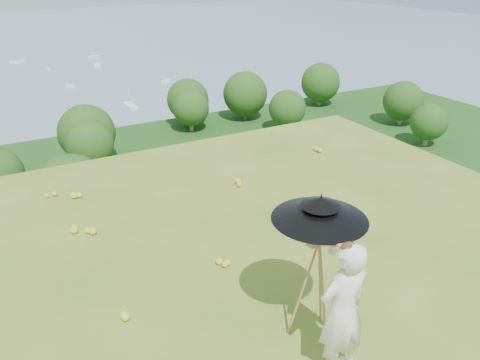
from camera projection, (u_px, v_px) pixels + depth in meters
ground at (257, 340)px, 5.88m from camera, size 14.00×14.00×0.00m
forest_slope at (72, 335)px, 46.00m from camera, size 140.00×56.00×22.00m
shoreline_tier at (33, 219)px, 80.74m from camera, size 170.00×28.00×8.00m
slope_trees at (47, 210)px, 40.05m from camera, size 110.00×50.00×6.00m
harbor_town at (26, 185)px, 77.98m from camera, size 110.00×22.00×5.00m
wildflowers at (248, 324)px, 6.05m from camera, size 10.00×10.50×0.12m
painter at (342, 310)px, 5.10m from camera, size 0.64×0.43×1.74m
field_easel at (316, 279)px, 5.63m from camera, size 0.73×0.73×1.70m
sun_umbrella at (320, 217)px, 5.30m from camera, size 1.12×1.12×0.58m
painter_cap at (350, 247)px, 4.75m from camera, size 0.23×0.26×0.10m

